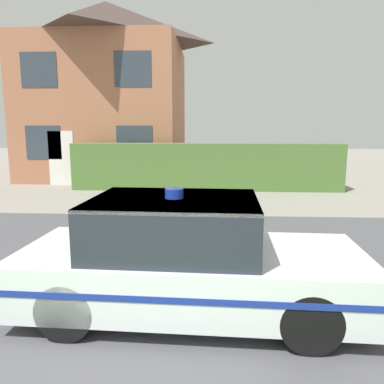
# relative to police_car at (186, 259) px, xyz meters

# --- Properties ---
(road_strip) EXTENTS (28.00, 6.55, 0.01)m
(road_strip) POSITION_rel_police_car_xyz_m (-0.38, 1.78, -0.66)
(road_strip) COLOR #4C4C51
(road_strip) RESTS_ON ground
(garden_hedge) EXTENTS (9.65, 0.83, 1.67)m
(garden_hedge) POSITION_rel_police_car_xyz_m (0.06, 9.21, 0.17)
(garden_hedge) COLOR #4C7233
(garden_hedge) RESTS_ON ground
(police_car) EXTENTS (4.08, 1.80, 1.51)m
(police_car) POSITION_rel_police_car_xyz_m (0.00, 0.00, 0.00)
(police_car) COLOR black
(police_car) RESTS_ON road_strip
(house_left) EXTENTS (6.84, 6.51, 7.73)m
(house_left) POSITION_rel_police_car_xyz_m (-4.50, 13.19, 3.27)
(house_left) COLOR #A86B4C
(house_left) RESTS_ON ground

